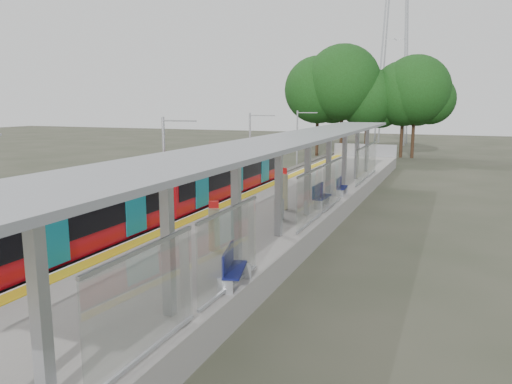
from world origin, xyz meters
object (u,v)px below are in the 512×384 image
at_px(bench_mid, 320,195).
at_px(litter_bin, 279,209).
at_px(info_pillar_far, 283,191).
at_px(info_pillar_near, 214,229).
at_px(train, 146,195).
at_px(bench_far, 341,186).
at_px(bench_near, 232,266).

distance_m(bench_mid, litter_bin, 3.53).
distance_m(info_pillar_far, litter_bin, 2.28).
bearing_deg(info_pillar_far, info_pillar_near, -72.55).
distance_m(train, bench_far, 11.28).
bearing_deg(info_pillar_far, bench_mid, 56.10).
xyz_separation_m(train, info_pillar_far, (5.07, 4.13, -0.17)).
relative_size(train, bench_near, 16.44).
bearing_deg(litter_bin, info_pillar_near, -96.05).
xyz_separation_m(bench_near, info_pillar_near, (-2.04, 2.95, 0.19)).
height_order(train, bench_far, train).
xyz_separation_m(train, info_pillar_near, (5.07, -3.33, -0.29)).
xyz_separation_m(train, litter_bin, (5.63, 1.96, -0.59)).
height_order(bench_near, bench_far, bench_near).
bearing_deg(litter_bin, bench_mid, 73.93).
bearing_deg(info_pillar_near, litter_bin, 60.73).
relative_size(bench_mid, info_pillar_near, 0.96).
bearing_deg(info_pillar_far, bench_near, -61.46).
xyz_separation_m(bench_mid, info_pillar_far, (-1.54, -1.23, 0.28)).
relative_size(bench_far, litter_bin, 1.60).
xyz_separation_m(bench_mid, litter_bin, (-0.98, -3.39, -0.14)).
relative_size(bench_mid, info_pillar_far, 0.83).
bearing_deg(bench_far, info_pillar_near, -101.64).
xyz_separation_m(bench_mid, info_pillar_near, (-1.54, -8.68, 0.16)).
height_order(bench_mid, info_pillar_near, info_pillar_near).
bearing_deg(litter_bin, bench_far, 79.97).
xyz_separation_m(bench_far, info_pillar_far, (-1.79, -4.81, 0.36)).
distance_m(train, info_pillar_far, 6.54).
height_order(train, litter_bin, train).
height_order(bench_near, info_pillar_far, info_pillar_far).
xyz_separation_m(bench_near, bench_mid, (-0.50, 11.63, 0.02)).
bearing_deg(bench_far, train, -130.83).
xyz_separation_m(info_pillar_far, litter_bin, (0.56, -2.17, -0.42)).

